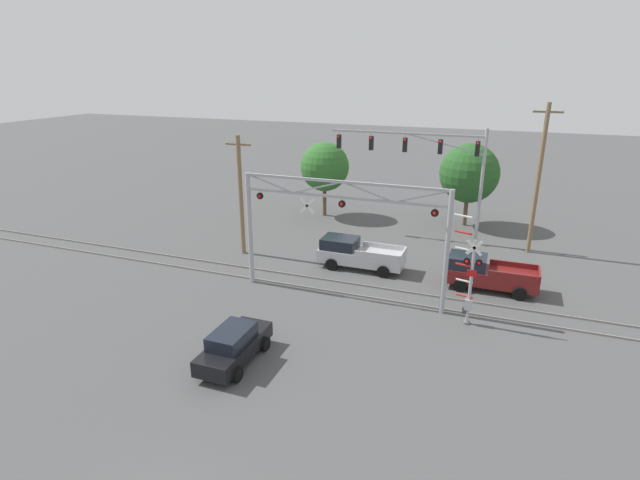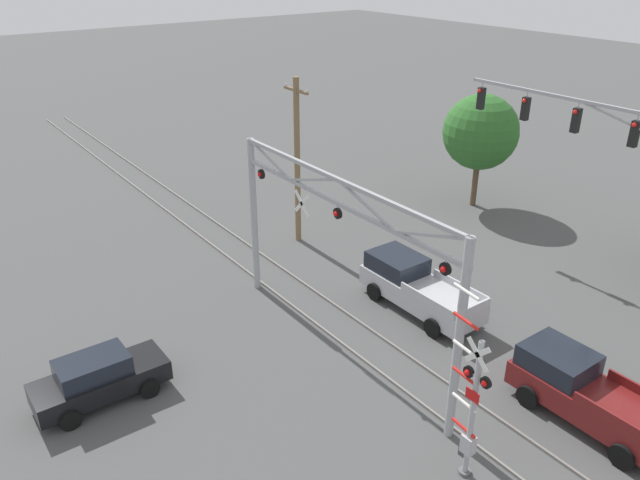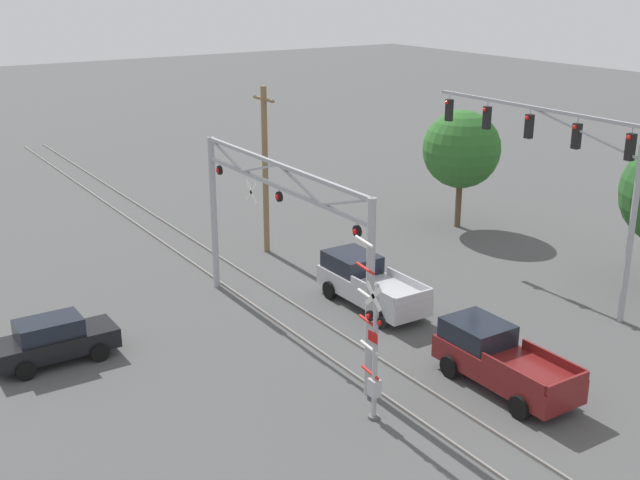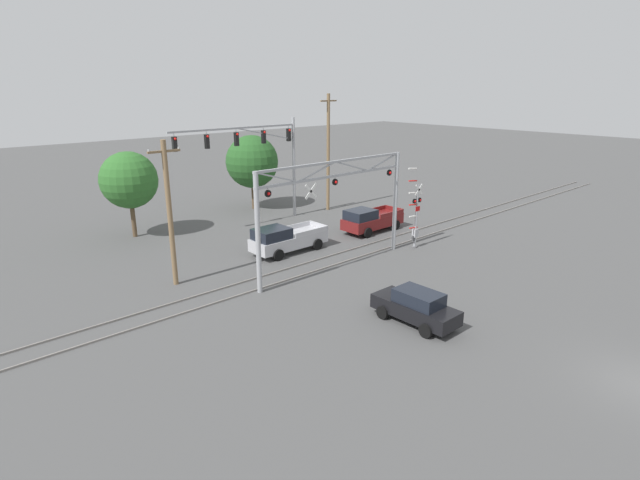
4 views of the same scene
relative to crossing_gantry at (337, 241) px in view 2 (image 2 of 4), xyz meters
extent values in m
cube|color=gray|center=(0.01, 0.28, -4.25)|extent=(80.00, 0.08, 0.10)
cube|color=gray|center=(0.01, 1.72, -4.25)|extent=(80.00, 0.08, 0.10)
cylinder|color=#9EA0A5|center=(-5.53, 0.00, -1.02)|extent=(0.27, 0.27, 6.56)
cylinder|color=#9EA0A5|center=(5.56, 0.00, -1.02)|extent=(0.27, 0.27, 6.56)
cube|color=#9EA0A5|center=(0.01, 0.00, 1.38)|extent=(11.36, 0.14, 0.14)
cube|color=#9EA0A5|center=(0.01, 0.00, 2.19)|extent=(11.36, 0.14, 0.14)
cube|color=#9EA0A5|center=(-4.15, 0.00, 1.79)|extent=(2.79, 0.08, 0.89)
cube|color=#9EA0A5|center=(-1.37, 0.00, 1.79)|extent=(2.79, 0.08, 0.89)
cube|color=#9EA0A5|center=(1.40, 0.00, 1.79)|extent=(2.79, 0.08, 0.89)
cube|color=#9EA0A5|center=(4.17, 0.00, 1.79)|extent=(2.79, 0.08, 0.89)
cylinder|color=black|center=(-4.80, 0.00, 1.02)|extent=(0.38, 0.10, 0.38)
sphere|color=red|center=(-4.80, -0.07, 1.02)|extent=(0.18, 0.18, 0.18)
cylinder|color=#9EA0A5|center=(-4.80, 0.00, 1.26)|extent=(0.04, 0.04, 0.10)
cylinder|color=black|center=(0.01, 0.00, 1.02)|extent=(0.38, 0.10, 0.38)
sphere|color=red|center=(0.01, -0.07, 1.02)|extent=(0.18, 0.18, 0.18)
cylinder|color=#9EA0A5|center=(0.01, 0.00, 1.26)|extent=(0.04, 0.04, 0.10)
cylinder|color=black|center=(4.82, 0.00, 1.02)|extent=(0.38, 0.10, 0.38)
sphere|color=red|center=(4.82, -0.07, 1.02)|extent=(0.18, 0.18, 0.18)
cylinder|color=#9EA0A5|center=(4.82, 0.00, 1.26)|extent=(0.04, 0.04, 0.10)
cube|color=white|center=(-1.93, -0.10, 0.76)|extent=(0.88, 0.03, 0.88)
cube|color=white|center=(-1.93, -0.10, 0.76)|extent=(0.88, 0.03, 0.88)
cylinder|color=black|center=(-1.93, -0.12, 0.76)|extent=(0.04, 0.04, 0.02)
cylinder|color=#9EA0A5|center=(6.89, -0.76, -2.10)|extent=(0.16, 0.16, 4.41)
cylinder|color=#59595B|center=(6.89, -0.76, -4.25)|extent=(0.35, 0.35, 0.10)
cube|color=white|center=(6.89, -0.87, -0.24)|extent=(0.78, 0.03, 0.78)
cube|color=white|center=(6.89, -0.87, -0.24)|extent=(0.78, 0.03, 0.78)
cylinder|color=black|center=(6.89, -0.90, -0.24)|extent=(0.04, 0.04, 0.02)
cylinder|color=black|center=(6.61, -0.76, -0.99)|extent=(0.32, 0.09, 0.32)
sphere|color=red|center=(6.61, -0.82, -0.99)|extent=(0.16, 0.16, 0.16)
cylinder|color=black|center=(7.17, -0.76, -0.99)|extent=(0.32, 0.09, 0.32)
sphere|color=red|center=(7.17, -0.82, -0.99)|extent=(0.16, 0.16, 0.16)
cube|color=#9EA0A5|center=(6.89, -0.76, -0.99)|extent=(0.64, 0.06, 0.06)
cube|color=red|center=(6.89, -0.86, -1.54)|extent=(0.44, 0.02, 0.32)
cube|color=#B2B2B7|center=(6.89, -0.76, -3.25)|extent=(0.36, 0.28, 0.56)
cylinder|color=red|center=(6.67, -0.76, -2.84)|extent=(0.82, 0.09, 0.18)
cylinder|color=white|center=(6.58, -0.76, -2.03)|extent=(0.82, 0.09, 0.18)
cylinder|color=red|center=(6.49, -0.76, -1.22)|extent=(0.82, 0.09, 0.18)
cylinder|color=white|center=(6.41, -0.76, -0.40)|extent=(0.82, 0.09, 0.18)
cylinder|color=red|center=(6.32, -0.76, 0.41)|extent=(0.82, 0.09, 0.18)
cylinder|color=white|center=(6.23, -0.76, 1.23)|extent=(0.82, 0.09, 0.18)
cube|color=#3F3F42|center=(6.75, -0.76, -3.60)|extent=(0.24, 0.12, 0.36)
cube|color=#9EA0A5|center=(0.88, 11.63, 3.33)|extent=(10.95, 0.14, 0.14)
cylinder|color=#9EA0A5|center=(-4.10, 11.63, 3.18)|extent=(0.04, 0.04, 0.30)
cube|color=black|center=(-4.10, 11.63, 2.52)|extent=(0.30, 0.26, 1.01)
sphere|color=red|center=(-4.10, 11.46, 2.90)|extent=(0.18, 0.18, 0.18)
cylinder|color=#9EA0A5|center=(-1.61, 11.63, 3.18)|extent=(0.04, 0.04, 0.30)
cube|color=black|center=(-1.61, 11.63, 2.52)|extent=(0.30, 0.26, 1.01)
sphere|color=red|center=(-1.61, 11.46, 2.90)|extent=(0.18, 0.18, 0.18)
cylinder|color=#9EA0A5|center=(0.88, 11.63, 3.18)|extent=(0.04, 0.04, 0.30)
cube|color=black|center=(0.88, 11.63, 2.52)|extent=(0.30, 0.26, 1.01)
sphere|color=red|center=(0.88, 11.46, 2.90)|extent=(0.18, 0.18, 0.18)
cylinder|color=#9EA0A5|center=(3.37, 11.63, 3.18)|extent=(0.04, 0.04, 0.30)
cube|color=black|center=(3.37, 11.63, 2.52)|extent=(0.30, 0.26, 1.01)
sphere|color=red|center=(3.37, 11.46, 2.90)|extent=(0.18, 0.18, 0.18)
cube|color=#B7B7BC|center=(-0.06, 4.31, -3.52)|extent=(5.36, 1.89, 0.80)
cube|color=black|center=(-1.49, 4.31, -2.77)|extent=(2.19, 1.74, 0.70)
cube|color=#B7B7BC|center=(1.14, 3.40, -2.96)|extent=(2.77, 0.08, 0.32)
cube|color=#B7B7BC|center=(1.14, 5.21, -2.96)|extent=(2.77, 0.08, 0.32)
cube|color=#B7B7BC|center=(2.57, 4.31, -2.96)|extent=(0.10, 1.81, 0.32)
cylinder|color=black|center=(-1.72, 3.35, -3.92)|extent=(0.76, 0.24, 0.76)
cylinder|color=black|center=(-1.72, 5.27, -3.92)|extent=(0.76, 0.24, 0.76)
cylinder|color=black|center=(1.61, 3.35, -3.92)|extent=(0.76, 0.24, 0.76)
cylinder|color=black|center=(1.61, 5.27, -3.92)|extent=(0.76, 0.24, 0.76)
cube|color=maroon|center=(7.75, 3.90, -3.52)|extent=(5.09, 1.89, 0.80)
cube|color=black|center=(6.39, 3.90, -2.77)|extent=(2.08, 1.74, 0.70)
cube|color=maroon|center=(8.89, 3.00, -2.96)|extent=(2.61, 0.08, 0.32)
cylinder|color=black|center=(6.17, 2.95, -3.92)|extent=(0.76, 0.24, 0.76)
cylinder|color=black|center=(6.17, 4.86, -3.92)|extent=(0.76, 0.24, 0.76)
cylinder|color=black|center=(9.33, 2.95, -3.92)|extent=(0.76, 0.24, 0.76)
cube|color=black|center=(-2.21, -7.81, -3.63)|extent=(1.60, 4.19, 0.69)
cube|color=black|center=(-2.21, -7.97, -2.98)|extent=(1.36, 2.18, 0.61)
cylinder|color=black|center=(-3.02, -6.55, -3.98)|extent=(0.24, 0.65, 0.65)
cylinder|color=black|center=(-1.39, -6.55, -3.98)|extent=(0.24, 0.65, 0.65)
cylinder|color=black|center=(-3.02, -9.06, -3.98)|extent=(0.24, 0.65, 0.65)
cylinder|color=black|center=(-1.39, -9.06, -3.98)|extent=(0.24, 0.65, 0.65)
cylinder|color=brown|center=(-8.37, 4.10, -0.29)|extent=(0.28, 0.28, 8.01)
cube|color=brown|center=(-8.37, 4.10, 3.11)|extent=(1.80, 0.12, 0.12)
cylinder|color=silver|center=(-9.19, 4.10, 3.21)|extent=(0.08, 0.08, 0.12)
cylinder|color=silver|center=(-7.55, 4.10, 3.21)|extent=(0.08, 0.08, 0.12)
cylinder|color=brown|center=(-6.35, 14.66, -2.91)|extent=(0.32, 0.32, 2.79)
sphere|color=#2D6628|center=(-6.35, 14.66, -0.09)|extent=(4.07, 4.07, 4.07)
camera|label=1|loc=(7.88, -24.04, 7.85)|focal=28.00mm
camera|label=2|loc=(14.91, -11.64, 9.04)|focal=35.00mm
camera|label=3|loc=(24.04, -13.84, 8.65)|focal=45.00mm
camera|label=4|loc=(-19.76, -20.67, 6.41)|focal=28.00mm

